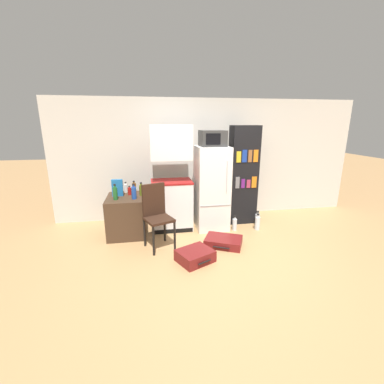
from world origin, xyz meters
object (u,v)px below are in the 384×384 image
kitchen_hutch (172,183)px  bottle_olive_oil (141,190)px  bottle_milk_white (126,188)px  bottle_amber_beer (134,187)px  bottle_blue_soda (134,193)px  side_table (127,215)px  water_bottle_back (257,223)px  refrigerator (211,188)px  cereal_box (117,188)px  chair (156,211)px  microwave (212,138)px  suitcase_large_flat (195,256)px  water_bottle_middle (235,224)px  bottle_green_tall (115,193)px  water_bottle_front (257,219)px  suitcase_small_flat (223,241)px  bottle_ketchup_red (129,191)px  bookshelf (243,175)px

kitchen_hutch → bottle_olive_oil: (-0.56, -0.09, -0.08)m
bottle_milk_white → bottle_amber_beer: bearing=-6.7°
kitchen_hutch → bottle_blue_soda: 0.74m
side_table → kitchen_hutch: (0.84, 0.12, 0.53)m
water_bottle_back → refrigerator: bearing=160.0°
cereal_box → refrigerator: bearing=-0.4°
chair → microwave: bearing=9.0°
bottle_olive_oil → bottle_amber_beer: bearing=118.5°
kitchen_hutch → suitcase_large_flat: kitchen_hutch is taller
microwave → water_bottle_middle: size_ratio=1.55×
side_table → bottle_blue_soda: bottle_blue_soda is taller
chair → bottle_green_tall: bearing=125.8°
bottle_green_tall → side_table: bearing=45.8°
water_bottle_front → suitcase_small_flat: bearing=-141.5°
bottle_green_tall → bottle_ketchup_red: size_ratio=1.66×
bottle_amber_beer → water_bottle_back: bottle_amber_beer is taller
bottle_olive_oil → chair: bearing=-68.9°
suitcase_large_flat → water_bottle_back: size_ratio=1.93×
bottle_green_tall → suitcase_large_flat: bottle_green_tall is taller
cereal_box → water_bottle_middle: size_ratio=1.04×
kitchen_hutch → bottle_milk_white: bearing=167.6°
side_table → bottle_milk_white: bottle_milk_white is taller
bottle_ketchup_red → water_bottle_back: bearing=-8.8°
bottle_milk_white → bookshelf: bearing=-2.1°
bottle_green_tall → water_bottle_middle: size_ratio=0.95×
bottle_green_tall → bottle_ketchup_red: bottle_green_tall is taller
side_table → cereal_box: size_ratio=2.59×
bottle_green_tall → suitcase_small_flat: 2.00m
chair → suitcase_large_flat: bearing=-70.8°
bottle_blue_soda → suitcase_small_flat: size_ratio=0.38×
cereal_box → kitchen_hutch: bearing=2.9°
side_table → bottle_olive_oil: size_ratio=3.23×
bottle_milk_white → bottle_ketchup_red: bearing=-67.6°
suitcase_large_flat → water_bottle_middle: (0.94, 0.98, 0.04)m
cereal_box → side_table: bearing=-28.7°
bottle_blue_soda → water_bottle_middle: bearing=-1.2°
bottle_amber_beer → kitchen_hutch: bearing=-13.6°
side_table → water_bottle_back: size_ratio=2.44×
bottle_green_tall → water_bottle_back: size_ratio=0.86×
bottle_green_tall → bottle_blue_soda: (0.31, -0.01, -0.00)m
bottle_olive_oil → water_bottle_back: bearing=-7.4°
microwave → bottle_olive_oil: (-1.30, -0.03, -0.90)m
bottle_olive_oil → chair: (0.24, -0.61, -0.20)m
bottle_ketchup_red → cereal_box: size_ratio=0.55×
bookshelf → bottle_milk_white: bookshelf is taller
bottle_ketchup_red → suitcase_small_flat: bearing=-29.9°
suitcase_large_flat → water_bottle_middle: bearing=20.1°
bottle_ketchup_red → chair: 0.85m
bottle_amber_beer → cereal_box: size_ratio=0.73×
bottle_blue_soda → bottle_ketchup_red: bearing=108.5°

